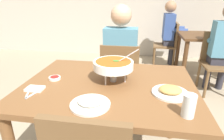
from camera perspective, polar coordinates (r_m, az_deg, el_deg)
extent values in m
cube|color=brown|center=(1.41, -0.96, -4.84)|extent=(1.26, 0.96, 0.04)
cylinder|color=brown|center=(2.10, -14.47, -8.10)|extent=(0.07, 0.07, 0.73)
cylinder|color=brown|center=(1.98, 18.10, -10.52)|extent=(0.07, 0.07, 0.73)
cube|color=brown|center=(2.32, 2.75, -2.66)|extent=(0.44, 0.44, 0.03)
cube|color=brown|center=(2.04, 2.24, 1.23)|extent=(0.42, 0.04, 0.45)
cylinder|color=brown|center=(2.58, 7.37, -5.78)|extent=(0.04, 0.04, 0.42)
cylinder|color=brown|center=(2.61, -1.03, -5.23)|extent=(0.04, 0.04, 0.42)
cylinder|color=brown|center=(2.25, 6.99, -10.17)|extent=(0.04, 0.04, 0.42)
cylinder|color=brown|center=(2.28, -2.70, -9.45)|extent=(0.04, 0.04, 0.42)
cylinder|color=#2D2D38|center=(2.42, 5.09, -7.15)|extent=(0.10, 0.10, 0.45)
cylinder|color=#2D2D38|center=(2.44, 0.37, -6.83)|extent=(0.10, 0.10, 0.45)
cube|color=#2D2D38|center=(2.27, 2.73, -1.13)|extent=(0.32, 0.32, 0.12)
cube|color=teal|center=(2.10, 2.63, 5.89)|extent=(0.36, 0.20, 0.50)
sphere|color=tan|center=(2.03, 2.82, 16.30)|extent=(0.22, 0.22, 0.22)
cylinder|color=teal|center=(2.29, 7.19, 5.79)|extent=(0.08, 0.28, 0.08)
cylinder|color=teal|center=(2.32, -0.77, 6.17)|extent=(0.08, 0.28, 0.08)
cylinder|color=silver|center=(1.41, 3.99, -1.74)|extent=(0.01, 0.01, 0.10)
cylinder|color=silver|center=(1.50, -0.87, -0.27)|extent=(0.01, 0.01, 0.10)
cylinder|color=silver|center=(1.36, -1.99, -2.66)|extent=(0.01, 0.01, 0.10)
torus|color=silver|center=(1.41, 0.39, 0.36)|extent=(0.21, 0.21, 0.01)
cylinder|color=#B2B2B7|center=(1.44, 0.38, -2.70)|extent=(0.05, 0.05, 0.04)
cone|color=orange|center=(1.42, 0.38, -1.52)|extent=(0.02, 0.02, 0.04)
cylinder|color=white|center=(1.40, 0.39, 1.51)|extent=(0.30, 0.30, 0.06)
cylinder|color=#B75119|center=(1.39, 0.39, 2.48)|extent=(0.26, 0.26, 0.01)
ellipsoid|color=#388433|center=(1.38, 1.21, 2.79)|extent=(0.05, 0.03, 0.01)
cylinder|color=silver|center=(1.38, 4.21, 3.92)|extent=(0.18, 0.01, 0.13)
cylinder|color=white|center=(1.14, -6.61, -10.37)|extent=(0.24, 0.24, 0.01)
ellipsoid|color=white|center=(1.13, -6.67, -9.26)|extent=(0.15, 0.13, 0.04)
cylinder|color=white|center=(1.31, 17.19, -6.65)|extent=(0.24, 0.24, 0.01)
ellipsoid|color=tan|center=(1.30, 17.31, -5.66)|extent=(0.15, 0.13, 0.04)
cylinder|color=white|center=(1.54, -16.98, -2.36)|extent=(0.09, 0.09, 0.02)
cylinder|color=maroon|center=(1.53, -17.02, -2.06)|extent=(0.07, 0.07, 0.01)
cube|color=white|center=(1.42, -22.33, -5.26)|extent=(0.12, 0.08, 0.02)
cube|color=silver|center=(1.39, -24.04, -6.21)|extent=(0.07, 0.16, 0.01)
cube|color=silver|center=(1.36, -22.26, -6.45)|extent=(0.05, 0.17, 0.01)
cylinder|color=silver|center=(1.09, 22.29, -9.99)|extent=(0.07, 0.07, 0.13)
cylinder|color=gold|center=(1.10, 22.14, -10.89)|extent=(0.06, 0.06, 0.08)
cube|color=#51331C|center=(3.64, 27.76, 9.07)|extent=(1.00, 0.80, 0.04)
cylinder|color=#51331C|center=(3.30, 21.11, 2.02)|extent=(0.07, 0.07, 0.73)
cylinder|color=#51331C|center=(3.93, 19.27, 5.26)|extent=(0.07, 0.07, 0.73)
cube|color=brown|center=(3.15, 29.57, 1.08)|extent=(0.45, 0.45, 0.03)
cube|color=brown|center=(3.27, 29.15, 6.23)|extent=(0.42, 0.05, 0.45)
cylinder|color=brown|center=(3.00, 26.64, -4.00)|extent=(0.04, 0.04, 0.42)
cylinder|color=brown|center=(3.33, 24.74, -1.24)|extent=(0.04, 0.04, 0.42)
cylinder|color=brown|center=(3.46, 30.75, -1.51)|extent=(0.04, 0.04, 0.42)
cube|color=brown|center=(4.06, 15.56, 7.14)|extent=(0.46, 0.46, 0.03)
cube|color=brown|center=(4.03, 18.78, 10.20)|extent=(0.06, 0.42, 0.45)
cylinder|color=brown|center=(4.29, 12.60, 5.04)|extent=(0.04, 0.04, 0.42)
cylinder|color=brown|center=(3.93, 12.63, 3.52)|extent=(0.04, 0.04, 0.42)
cylinder|color=brown|center=(4.32, 17.65, 4.64)|extent=(0.04, 0.04, 0.42)
cylinder|color=brown|center=(3.96, 18.13, 3.10)|extent=(0.04, 0.04, 0.42)
cylinder|color=#2D2D38|center=(3.41, 30.19, -1.46)|extent=(0.10, 0.10, 0.45)
cylinder|color=#2D2D38|center=(3.34, 27.00, -1.29)|extent=(0.10, 0.10, 0.45)
cube|color=#2D2D38|center=(3.25, 29.70, 3.00)|extent=(0.32, 0.32, 0.12)
cylinder|color=teal|center=(3.25, 27.20, 8.23)|extent=(0.08, 0.28, 0.08)
cylinder|color=#2D2D38|center=(4.08, 17.74, 3.93)|extent=(0.10, 0.10, 0.45)
cylinder|color=#2D2D38|center=(4.27, 17.39, 4.72)|extent=(0.10, 0.10, 0.45)
cube|color=#2D2D38|center=(4.10, 17.45, 8.17)|extent=(0.32, 0.32, 0.12)
cube|color=#334C8C|center=(4.04, 16.79, 12.54)|extent=(0.20, 0.36, 0.50)
sphere|color=#A57756|center=(4.00, 17.39, 17.90)|extent=(0.22, 0.22, 0.22)
cylinder|color=#334C8C|center=(3.92, 19.93, 11.19)|extent=(0.28, 0.08, 0.08)
cylinder|color=#334C8C|center=(4.23, 19.20, 11.95)|extent=(0.28, 0.08, 0.08)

